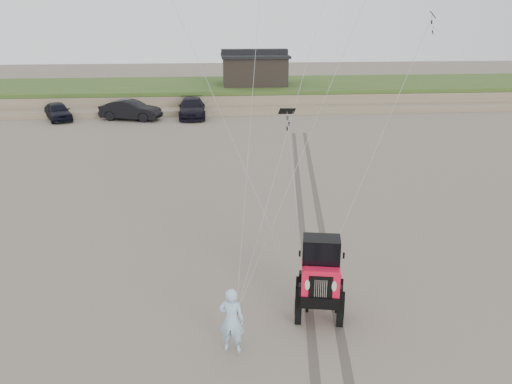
% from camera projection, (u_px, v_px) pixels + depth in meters
% --- Properties ---
extents(ground, '(160.00, 160.00, 0.00)m').
position_uv_depth(ground, '(293.00, 308.00, 14.77)').
color(ground, '#6B6054').
rests_on(ground, ground).
extents(dune_ridge, '(160.00, 14.25, 1.73)m').
position_uv_depth(dune_ridge, '(234.00, 93.00, 49.68)').
color(dune_ridge, '#7A6B54').
rests_on(dune_ridge, ground).
extents(cabin, '(6.40, 5.40, 3.35)m').
position_uv_depth(cabin, '(254.00, 69.00, 48.57)').
color(cabin, black).
rests_on(cabin, dune_ridge).
extents(truck_a, '(3.37, 4.54, 1.44)m').
position_uv_depth(truck_a, '(58.00, 111.00, 40.85)').
color(truck_a, black).
rests_on(truck_a, ground).
extents(truck_b, '(5.24, 3.10, 1.63)m').
position_uv_depth(truck_b, '(131.00, 110.00, 40.84)').
color(truck_b, black).
rests_on(truck_b, ground).
extents(truck_c, '(2.36, 5.47, 1.57)m').
position_uv_depth(truck_c, '(192.00, 108.00, 41.96)').
color(truck_c, black).
rests_on(truck_c, ground).
extents(jeep, '(3.22, 5.60, 1.96)m').
position_uv_depth(jeep, '(320.00, 289.00, 13.90)').
color(jeep, '#F01538').
rests_on(jeep, ground).
extents(man, '(0.75, 0.60, 1.80)m').
position_uv_depth(man, '(232.00, 320.00, 12.60)').
color(man, '#99C7ED').
rests_on(man, ground).
extents(stake_main, '(0.08, 0.08, 0.12)m').
position_uv_depth(stake_main, '(236.00, 312.00, 14.44)').
color(stake_main, black).
rests_on(stake_main, ground).
extents(stake_aux, '(0.08, 0.08, 0.12)m').
position_uv_depth(stake_aux, '(307.00, 310.00, 14.54)').
color(stake_aux, black).
rests_on(stake_aux, ground).
extents(tire_tracks, '(5.22, 29.74, 0.01)m').
position_uv_depth(tire_tracks, '(309.00, 207.00, 22.44)').
color(tire_tracks, '#4C443D').
rests_on(tire_tracks, ground).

